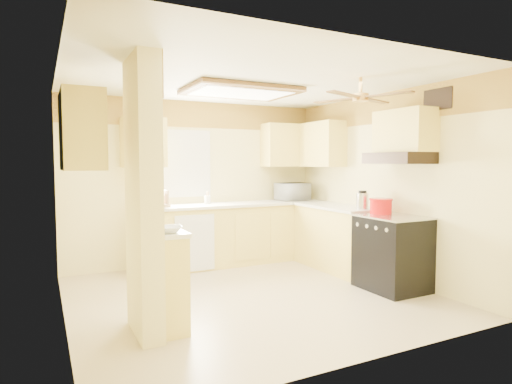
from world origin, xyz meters
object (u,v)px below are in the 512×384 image
stove (392,253)px  microwave (293,192)px  bowl (169,229)px  dutch_oven (381,206)px  kettle (362,200)px

stove → microwave: bearing=93.1°
bowl → dutch_oven: dutch_oven is taller
dutch_oven → stove: bearing=-96.5°
stove → microwave: size_ratio=1.76×
dutch_oven → kettle: (-0.01, 0.34, 0.04)m
dutch_oven → bowl: bearing=-172.4°
microwave → bowl: bearing=40.0°
dutch_oven → microwave: bearing=94.3°
microwave → bowl: microwave is taller
stove → dutch_oven: (0.03, 0.24, 0.55)m
microwave → dutch_oven: microwave is taller
bowl → dutch_oven: size_ratio=0.81×
kettle → microwave: bearing=95.0°
stove → microwave: microwave is taller
stove → bowl: size_ratio=3.88×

